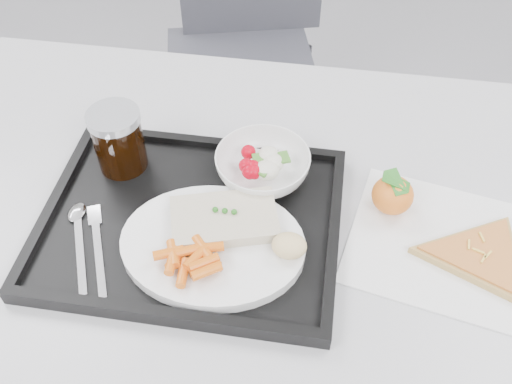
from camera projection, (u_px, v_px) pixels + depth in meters
The scene contains 14 objects.
table at pixel (244, 235), 0.95m from camera, with size 1.20×0.80×0.75m.
chair at pixel (245, 28), 1.64m from camera, with size 0.51×0.51×0.93m.
tray at pixel (191, 222), 0.87m from camera, with size 0.45×0.35×0.03m.
dinner_plate at pixel (213, 245), 0.83m from camera, with size 0.27×0.27×0.02m.
fish_fillet at pixel (224, 219), 0.84m from camera, with size 0.17×0.13×0.03m.
bread_roll at pixel (289, 246), 0.79m from camera, with size 0.05×0.04×0.03m.
salad_bowl at pixel (263, 166), 0.91m from camera, with size 0.15×0.15×0.05m.
cola_glass at pixel (118, 139), 0.91m from camera, with size 0.08×0.08×0.11m.
cutlery at pixel (86, 236), 0.85m from camera, with size 0.12×0.16×0.01m.
napkin at pixel (435, 243), 0.86m from camera, with size 0.29×0.28×0.00m.
tangerine at pixel (393, 195), 0.88m from camera, with size 0.07×0.07×0.07m.
pizza_slice at pixel (480, 256), 0.83m from camera, with size 0.21×0.21×0.02m.
carrot_pile at pixel (191, 258), 0.78m from camera, with size 0.10×0.08×0.02m.
salad_contents at pixel (263, 164), 0.90m from camera, with size 0.08×0.07×0.03m.
Camera 1 is at (0.11, -0.27, 1.44)m, focal length 40.00 mm.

